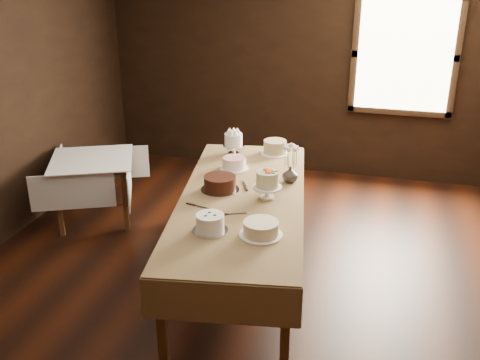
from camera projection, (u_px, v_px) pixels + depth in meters
name	position (u px, v px, depth m)	size (l,w,h in m)	color
floor	(234.00, 286.00, 4.97)	(5.00, 6.00, 0.01)	black
wall_back	(297.00, 66.00, 7.11)	(5.00, 0.02, 2.80)	black
window	(405.00, 56.00, 6.66)	(1.10, 0.05, 1.30)	#FFEABF
display_table	(242.00, 203.00, 4.79)	(1.44, 2.80, 0.83)	#482B13
side_table	(92.00, 166.00, 5.98)	(1.13, 1.13, 0.71)	#482B13
cake_meringue	(233.00, 145.00, 5.71)	(0.23, 0.23, 0.23)	silver
cake_speckled	(275.00, 147.00, 5.74)	(0.33, 0.33, 0.14)	white
cake_lattice	(234.00, 164.00, 5.35)	(0.31, 0.31, 0.11)	white
cake_chocolate	(220.00, 184.00, 4.86)	(0.37, 0.37, 0.13)	silver
cake_flowers	(267.00, 186.00, 4.70)	(0.27, 0.27, 0.25)	white
cake_swirl	(210.00, 224.00, 4.16)	(0.27, 0.27, 0.14)	silver
cake_cream	(261.00, 229.00, 4.10)	(0.37, 0.37, 0.11)	white
cake_server_a	(237.00, 214.00, 4.45)	(0.24, 0.03, 0.01)	silver
cake_server_c	(244.00, 184.00, 5.02)	(0.24, 0.03, 0.01)	silver
cake_server_d	(274.00, 185.00, 4.98)	(0.24, 0.03, 0.01)	silver
cake_server_e	(203.00, 207.00, 4.56)	(0.24, 0.03, 0.01)	silver
flower_vase	(290.00, 174.00, 5.04)	(0.14, 0.14, 0.15)	#2D2823
flower_bouquet	(291.00, 154.00, 4.96)	(0.14, 0.14, 0.20)	white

